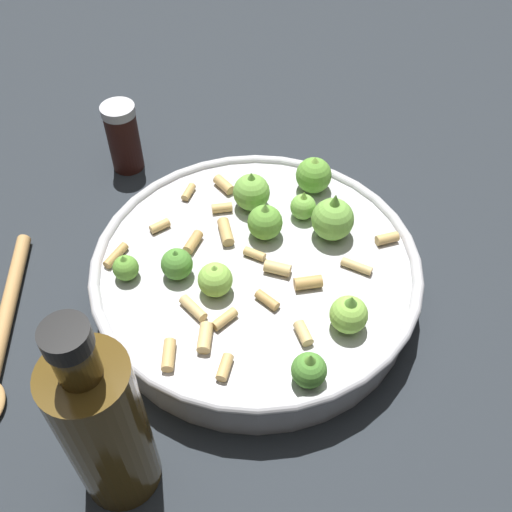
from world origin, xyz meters
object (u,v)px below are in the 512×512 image
Objects in this scene: pepper_shaker at (123,137)px; wooden_spoon at (2,334)px; cooking_pan at (258,272)px; olive_oil_bottle at (104,427)px.

pepper_shaker is 0.30m from wooden_spoon.
cooking_pan is 0.25m from olive_oil_bottle.
olive_oil_bottle reaches higher than cooking_pan.
cooking_pan is 0.28m from wooden_spoon.
pepper_shaker is at bearing -94.17° from olive_oil_bottle.
olive_oil_bottle reaches higher than pepper_shaker.
cooking_pan reaches higher than pepper_shaker.
wooden_spoon is (0.12, -0.17, -0.09)m from olive_oil_bottle.
olive_oil_bottle is (0.03, 0.43, 0.05)m from pepper_shaker.
cooking_pan reaches higher than wooden_spoon.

